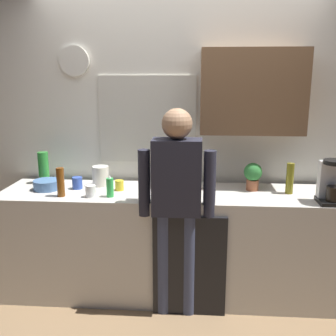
{
  "coord_description": "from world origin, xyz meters",
  "views": [
    {
      "loc": [
        0.14,
        -2.75,
        1.82
      ],
      "look_at": [
        -0.08,
        0.25,
        1.11
      ],
      "focal_mm": 41.63,
      "sensor_mm": 36.0,
      "label": 1
    }
  ],
  "objects_px": {
    "storage_canister": "(101,176)",
    "person_at_sink": "(177,197)",
    "bottle_clear_soda": "(44,168)",
    "dish_soap": "(110,187)",
    "bottle_red_vinegar": "(185,175)",
    "cup_blue_mug": "(77,183)",
    "coffee_maker": "(332,184)",
    "potted_plant": "(253,175)",
    "mixing_bowl": "(47,185)",
    "bottle_amber_beer": "(61,182)",
    "cup_white_mug": "(91,191)",
    "bottle_olive_oil": "(290,178)",
    "cup_yellow_cup": "(119,185)"
  },
  "relations": [
    {
      "from": "mixing_bowl",
      "to": "bottle_amber_beer",
      "type": "bearing_deg",
      "value": -44.27
    },
    {
      "from": "bottle_olive_oil",
      "to": "dish_soap",
      "type": "distance_m",
      "value": 1.43
    },
    {
      "from": "coffee_maker",
      "to": "cup_white_mug",
      "type": "bearing_deg",
      "value": 179.96
    },
    {
      "from": "storage_canister",
      "to": "person_at_sink",
      "type": "height_order",
      "value": "person_at_sink"
    },
    {
      "from": "cup_yellow_cup",
      "to": "cup_white_mug",
      "type": "xyz_separation_m",
      "value": [
        -0.19,
        -0.2,
        0.01
      ]
    },
    {
      "from": "potted_plant",
      "to": "bottle_clear_soda",
      "type": "bearing_deg",
      "value": 177.33
    },
    {
      "from": "mixing_bowl",
      "to": "potted_plant",
      "type": "bearing_deg",
      "value": 3.43
    },
    {
      "from": "cup_yellow_cup",
      "to": "coffee_maker",
      "type": "bearing_deg",
      "value": -7.0
    },
    {
      "from": "bottle_clear_soda",
      "to": "bottle_amber_beer",
      "type": "height_order",
      "value": "bottle_clear_soda"
    },
    {
      "from": "bottle_olive_oil",
      "to": "cup_white_mug",
      "type": "height_order",
      "value": "bottle_olive_oil"
    },
    {
      "from": "bottle_red_vinegar",
      "to": "bottle_amber_beer",
      "type": "height_order",
      "value": "bottle_amber_beer"
    },
    {
      "from": "cup_white_mug",
      "to": "person_at_sink",
      "type": "xyz_separation_m",
      "value": [
        0.68,
        -0.12,
        0.01
      ]
    },
    {
      "from": "bottle_amber_beer",
      "to": "cup_yellow_cup",
      "type": "bearing_deg",
      "value": 24.99
    },
    {
      "from": "person_at_sink",
      "to": "cup_yellow_cup",
      "type": "bearing_deg",
      "value": 133.56
    },
    {
      "from": "coffee_maker",
      "to": "dish_soap",
      "type": "relative_size",
      "value": 1.83
    },
    {
      "from": "cup_blue_mug",
      "to": "person_at_sink",
      "type": "distance_m",
      "value": 0.92
    },
    {
      "from": "cup_white_mug",
      "to": "bottle_clear_soda",
      "type": "bearing_deg",
      "value": 144.45
    },
    {
      "from": "cup_yellow_cup",
      "to": "storage_canister",
      "type": "bearing_deg",
      "value": 145.53
    },
    {
      "from": "cup_blue_mug",
      "to": "bottle_olive_oil",
      "type": "bearing_deg",
      "value": -0.33
    },
    {
      "from": "bottle_clear_soda",
      "to": "storage_canister",
      "type": "distance_m",
      "value": 0.52
    },
    {
      "from": "bottle_clear_soda",
      "to": "potted_plant",
      "type": "bearing_deg",
      "value": -2.67
    },
    {
      "from": "bottle_amber_beer",
      "to": "dish_soap",
      "type": "bearing_deg",
      "value": 2.22
    },
    {
      "from": "bottle_red_vinegar",
      "to": "mixing_bowl",
      "type": "xyz_separation_m",
      "value": [
        -1.15,
        -0.14,
        -0.07
      ]
    },
    {
      "from": "bottle_clear_soda",
      "to": "person_at_sink",
      "type": "height_order",
      "value": "person_at_sink"
    },
    {
      "from": "bottle_clear_soda",
      "to": "cup_white_mug",
      "type": "height_order",
      "value": "bottle_clear_soda"
    },
    {
      "from": "cup_yellow_cup",
      "to": "potted_plant",
      "type": "relative_size",
      "value": 0.37
    },
    {
      "from": "coffee_maker",
      "to": "bottle_amber_beer",
      "type": "height_order",
      "value": "coffee_maker"
    },
    {
      "from": "bottle_olive_oil",
      "to": "coffee_maker",
      "type": "bearing_deg",
      "value": -39.12
    },
    {
      "from": "cup_white_mug",
      "to": "mixing_bowl",
      "type": "distance_m",
      "value": 0.46
    },
    {
      "from": "bottle_clear_soda",
      "to": "storage_canister",
      "type": "bearing_deg",
      "value": -4.34
    },
    {
      "from": "cup_white_mug",
      "to": "cup_blue_mug",
      "type": "height_order",
      "value": "cup_blue_mug"
    },
    {
      "from": "bottle_clear_soda",
      "to": "coffee_maker",
      "type": "bearing_deg",
      "value": -8.96
    },
    {
      "from": "person_at_sink",
      "to": "dish_soap",
      "type": "bearing_deg",
      "value": 152.17
    },
    {
      "from": "coffee_maker",
      "to": "bottle_olive_oil",
      "type": "relative_size",
      "value": 1.32
    },
    {
      "from": "bottle_amber_beer",
      "to": "person_at_sink",
      "type": "xyz_separation_m",
      "value": [
        0.92,
        -0.12,
        -0.06
      ]
    },
    {
      "from": "storage_canister",
      "to": "bottle_amber_beer",
      "type": "bearing_deg",
      "value": -125.96
    },
    {
      "from": "coffee_maker",
      "to": "potted_plant",
      "type": "xyz_separation_m",
      "value": [
        -0.54,
        0.29,
        -0.01
      ]
    },
    {
      "from": "bottle_red_vinegar",
      "to": "cup_blue_mug",
      "type": "bearing_deg",
      "value": -173.48
    },
    {
      "from": "bottle_clear_soda",
      "to": "cup_blue_mug",
      "type": "xyz_separation_m",
      "value": [
        0.34,
        -0.15,
        -0.09
      ]
    },
    {
      "from": "cup_white_mug",
      "to": "cup_blue_mug",
      "type": "xyz_separation_m",
      "value": [
        -0.17,
        0.22,
        0.0
      ]
    },
    {
      "from": "dish_soap",
      "to": "person_at_sink",
      "type": "distance_m",
      "value": 0.55
    },
    {
      "from": "bottle_red_vinegar",
      "to": "bottle_olive_oil",
      "type": "xyz_separation_m",
      "value": [
        0.84,
        -0.11,
        0.01
      ]
    },
    {
      "from": "bottle_olive_oil",
      "to": "dish_soap",
      "type": "relative_size",
      "value": 1.39
    },
    {
      "from": "bottle_red_vinegar",
      "to": "cup_blue_mug",
      "type": "relative_size",
      "value": 2.2
    },
    {
      "from": "cup_white_mug",
      "to": "cup_blue_mug",
      "type": "relative_size",
      "value": 0.95
    },
    {
      "from": "coffee_maker",
      "to": "bottle_red_vinegar",
      "type": "distance_m",
      "value": 1.15
    },
    {
      "from": "cup_blue_mug",
      "to": "mixing_bowl",
      "type": "relative_size",
      "value": 0.45
    },
    {
      "from": "coffee_maker",
      "to": "cup_white_mug",
      "type": "height_order",
      "value": "coffee_maker"
    },
    {
      "from": "bottle_red_vinegar",
      "to": "mixing_bowl",
      "type": "relative_size",
      "value": 1.0
    },
    {
      "from": "bottle_amber_beer",
      "to": "storage_canister",
      "type": "relative_size",
      "value": 1.35
    }
  ]
}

